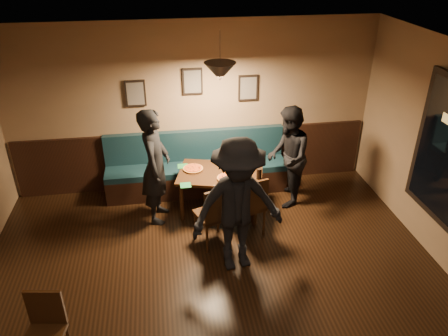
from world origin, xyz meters
The scene contains 23 objects.
ceiling centered at (0.00, 0.00, 2.80)m, with size 7.00×7.00×0.00m, color silver.
wall_back centered at (0.00, 3.50, 1.40)m, with size 6.00×6.00×0.00m, color #8C704F.
wainscot centered at (0.00, 3.47, 0.50)m, with size 5.88×0.06×1.00m, color black.
booth_bench centered at (0.00, 3.20, 0.50)m, with size 3.00×0.60×1.00m, color #0F232D, non-canonical shape.
picture_left centered at (-0.90, 3.47, 1.70)m, with size 0.32×0.04×0.42m, color black.
picture_center centered at (0.00, 3.47, 1.85)m, with size 0.32×0.04×0.42m, color black.
picture_right centered at (0.90, 3.47, 1.70)m, with size 0.32×0.04×0.42m, color black.
pendant_lamp centered at (0.30, 2.55, 2.25)m, with size 0.44×0.44×0.25m, color black.
dining_table centered at (0.30, 2.55, 0.34)m, with size 1.27×0.82×0.68m, color black.
chair_near_left centered at (0.08, 1.77, 0.48)m, with size 0.43×0.43×0.97m, color #301E0D, non-canonical shape.
chair_near_right centered at (0.61, 1.94, 0.47)m, with size 0.42×0.42×0.94m, color black, non-canonical shape.
diner_left centered at (-0.67, 2.50, 0.89)m, with size 0.65×0.43×1.79m, color black.
diner_right centered at (1.39, 2.64, 0.82)m, with size 0.80×0.62×1.64m, color black.
diner_front centered at (0.33, 1.24, 0.92)m, with size 1.19×0.68×1.84m, color black.
pizza_a centered at (-0.10, 2.71, 0.70)m, with size 0.31×0.31×0.04m, color orange.
pizza_b centered at (0.38, 2.34, 0.70)m, with size 0.32×0.32×0.04m, color gold.
pizza_c centered at (0.70, 2.68, 0.70)m, with size 0.38×0.38×0.04m, color orange.
soda_glass centered at (0.84, 2.28, 0.76)m, with size 0.08×0.08×0.17m, color black.
tabasco_bottle centered at (0.88, 2.50, 0.74)m, with size 0.03×0.03×0.13m, color #962105.
napkin_a centered at (-0.25, 2.85, 0.68)m, with size 0.16×0.16×0.01m, color #1E7032.
napkin_b centered at (-0.25, 2.25, 0.68)m, with size 0.16×0.16×0.01m, color #1E7239.
cutlery_set centered at (0.31, 2.19, 0.68)m, with size 0.02×0.17×0.00m, color #BABABF.
cafe_chair_far centered at (-1.83, 0.01, 0.42)m, with size 0.37×0.37×0.84m, color black, non-canonical shape.
Camera 1 is at (-0.54, -3.19, 3.89)m, focal length 34.79 mm.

